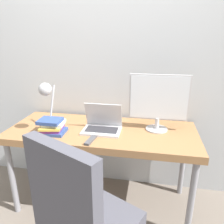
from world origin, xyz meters
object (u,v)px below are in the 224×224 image
(monitor, at_px, (159,101))
(office_chair, at_px, (81,217))
(laptop, at_px, (102,125))
(desk_lamp, at_px, (47,96))
(book_stack, at_px, (52,126))

(monitor, relative_size, office_chair, 0.45)
(laptop, relative_size, desk_lamp, 0.76)
(laptop, relative_size, book_stack, 1.49)
(laptop, height_order, desk_lamp, desk_lamp)
(desk_lamp, height_order, book_stack, desk_lamp)
(laptop, height_order, office_chair, office_chair)
(desk_lamp, relative_size, office_chair, 0.39)
(office_chair, bearing_deg, book_stack, 124.93)
(laptop, relative_size, monitor, 0.65)
(monitor, xyz_separation_m, book_stack, (-0.87, -0.23, -0.20))
(laptop, xyz_separation_m, office_chair, (0.05, -0.78, -0.24))
(laptop, xyz_separation_m, book_stack, (-0.40, -0.12, 0.01))
(laptop, xyz_separation_m, desk_lamp, (-0.44, -0.08, 0.26))
(monitor, height_order, office_chair, monitor)
(book_stack, bearing_deg, desk_lamp, 132.32)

